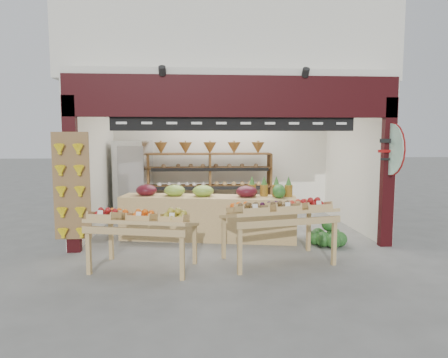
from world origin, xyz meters
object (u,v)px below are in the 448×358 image
(refrigerator, at_px, (133,180))
(watermelon_pile, at_px, (327,236))
(mid_counter, at_px, (208,216))
(display_table_right, at_px, (278,210))
(cardboard_stack, at_px, (181,219))
(display_table_left, at_px, (138,220))
(back_shelving, at_px, (210,171))

(refrigerator, relative_size, watermelon_pile, 2.80)
(mid_counter, xyz_separation_m, watermelon_pile, (2.17, -0.60, -0.28))
(refrigerator, distance_m, display_table_right, 4.40)
(mid_counter, bearing_deg, cardboard_stack, 128.43)
(refrigerator, xyz_separation_m, watermelon_pile, (3.87, -2.54, -0.77))
(mid_counter, bearing_deg, display_table_right, -54.56)
(refrigerator, relative_size, cardboard_stack, 1.84)
(mid_counter, xyz_separation_m, display_table_right, (1.06, -1.49, 0.37))
(cardboard_stack, relative_size, mid_counter, 0.30)
(display_table_left, bearing_deg, refrigerator, 99.78)
(refrigerator, height_order, display_table_right, refrigerator)
(back_shelving, relative_size, mid_counter, 0.87)
(cardboard_stack, bearing_deg, refrigerator, 132.47)
(cardboard_stack, distance_m, mid_counter, 0.88)
(refrigerator, height_order, mid_counter, refrigerator)
(back_shelving, bearing_deg, display_table_left, -108.01)
(refrigerator, relative_size, display_table_left, 1.14)
(cardboard_stack, bearing_deg, mid_counter, -51.57)
(mid_counter, distance_m, display_table_right, 1.86)
(mid_counter, bearing_deg, watermelon_pile, -15.42)
(mid_counter, bearing_deg, refrigerator, 131.12)
(back_shelving, xyz_separation_m, watermelon_pile, (2.05, -2.68, -0.97))
(display_table_right, bearing_deg, mid_counter, 125.44)
(cardboard_stack, bearing_deg, watermelon_pile, -25.20)
(display_table_right, bearing_deg, back_shelving, 104.72)
(refrigerator, height_order, cardboard_stack, refrigerator)
(back_shelving, distance_m, display_table_left, 3.92)
(cardboard_stack, xyz_separation_m, mid_counter, (0.53, -0.67, 0.20))
(cardboard_stack, height_order, display_table_left, display_table_left)
(back_shelving, relative_size, cardboard_stack, 2.91)
(cardboard_stack, xyz_separation_m, display_table_left, (-0.55, -2.29, 0.48))
(watermelon_pile, bearing_deg, display_table_left, -162.52)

